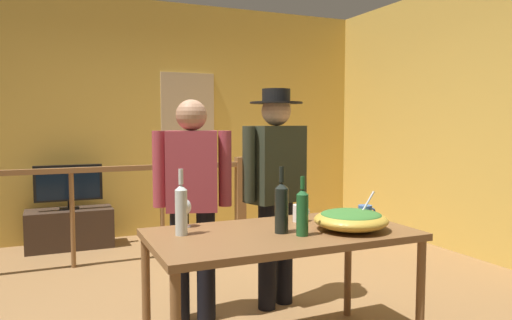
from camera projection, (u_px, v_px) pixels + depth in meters
ground_plane at (219, 310)px, 3.50m from camera, size 7.48×7.48×0.00m
back_wall at (147, 119)px, 5.82m from camera, size 5.76×0.10×2.83m
side_wall_right at (441, 119)px, 5.27m from camera, size 0.10×3.99×2.83m
framed_picture at (188, 106)px, 5.96m from camera, size 0.68×0.03×0.82m
stair_railing at (132, 196)px, 4.70m from camera, size 3.50×0.10×1.00m
tv_console at (70, 229)px, 5.23m from camera, size 0.90×0.40×0.43m
flat_screen_tv at (69, 184)px, 5.16m from camera, size 0.70×0.12×0.49m
serving_table at (281, 243)px, 2.75m from camera, size 1.50×0.80×0.75m
salad_bowl at (351, 219)px, 2.77m from camera, size 0.43×0.43×0.22m
wine_glass at (184, 208)px, 2.85m from camera, size 0.09×0.09×0.17m
wine_bottle_dark at (282, 206)px, 2.69m from camera, size 0.08×0.08×0.38m
wine_bottle_clear at (181, 208)px, 2.64m from camera, size 0.07×0.07×0.37m
wine_bottle_green at (302, 211)px, 2.63m from camera, size 0.07×0.07×0.33m
mug_white at (299, 213)px, 3.01m from camera, size 0.12×0.08×0.11m
mug_blue at (365, 213)px, 3.04m from camera, size 0.12×0.09×0.10m
person_standing_left at (192, 194)px, 3.27m from camera, size 0.51×0.32×1.53m
person_standing_right at (276, 178)px, 3.52m from camera, size 0.59×0.39×1.62m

